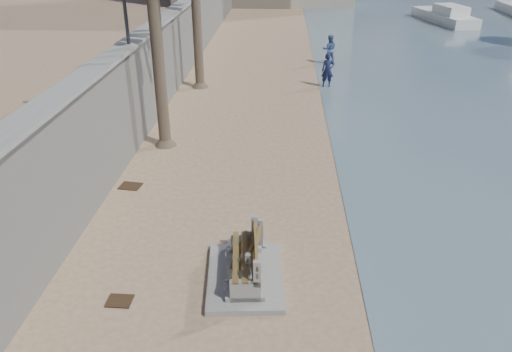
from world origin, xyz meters
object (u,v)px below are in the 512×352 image
object	(u,v)px
person_a	(328,68)
yacht_far	(444,18)
bench_near	(245,263)
person_b	(330,48)
bench_far	(247,255)

from	to	relation	value
person_a	yacht_far	world-z (taller)	person_a
bench_near	person_a	xyz separation A→B (m)	(2.97, 15.44, 0.51)
person_a	person_b	xyz separation A→B (m)	(0.46, 4.76, -0.04)
bench_near	person_a	bearing A→B (deg)	79.12
person_a	yacht_far	bearing A→B (deg)	57.05
bench_far	person_a	size ratio (longest dim) A/B	1.12
bench_near	yacht_far	world-z (taller)	yacht_far
person_b	yacht_far	world-z (taller)	person_b
bench_far	person_b	world-z (taller)	person_b
bench_near	bench_far	world-z (taller)	bench_near
bench_near	person_a	size ratio (longest dim) A/B	1.35
bench_far	person_b	bearing A→B (deg)	80.21
bench_near	bench_far	xyz separation A→B (m)	(0.01, 0.41, -0.09)
bench_far	person_a	xyz separation A→B (m)	(2.96, 15.02, 0.59)
bench_near	bench_far	size ratio (longest dim) A/B	1.20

